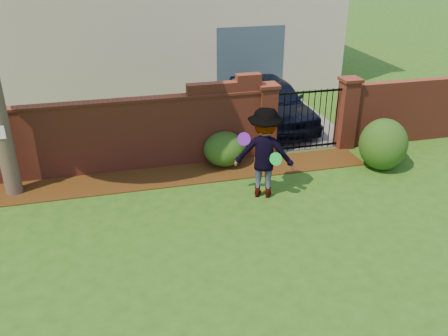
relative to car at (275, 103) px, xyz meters
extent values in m
cube|color=#295615|center=(-3.32, -5.95, -0.70)|extent=(80.00, 80.00, 0.01)
cube|color=#371F0A|center=(-4.27, -2.61, -0.68)|extent=(11.10, 1.08, 0.03)
cube|color=maroon|center=(-5.47, -1.95, 0.16)|extent=(8.70, 0.25, 1.70)
cube|color=maroon|center=(-2.02, -1.95, 1.16)|extent=(1.80, 0.25, 0.30)
cube|color=maroon|center=(-1.42, -1.95, 1.39)|extent=(0.60, 0.25, 0.16)
cube|color=maroon|center=(-5.47, -1.95, 1.04)|extent=(8.70, 0.31, 0.06)
cube|color=maroon|center=(3.28, -1.95, 0.16)|extent=(4.00, 0.25, 1.70)
cube|color=maroon|center=(-0.92, -1.95, 0.21)|extent=(0.42, 0.42, 1.80)
cube|color=maroon|center=(-0.92, -1.95, 1.15)|extent=(0.50, 0.50, 0.08)
cube|color=maroon|center=(1.28, -1.95, 0.21)|extent=(0.42, 0.42, 1.80)
cube|color=maroon|center=(1.28, -1.95, 1.15)|extent=(0.50, 0.50, 0.08)
cylinder|color=black|center=(-0.63, -1.95, 0.16)|extent=(0.02, 0.02, 1.60)
cylinder|color=black|center=(-0.46, -1.95, 0.16)|extent=(0.02, 0.02, 1.60)
cylinder|color=black|center=(-0.30, -1.95, 0.16)|extent=(0.02, 0.02, 1.60)
cylinder|color=black|center=(-0.14, -1.95, 0.16)|extent=(0.02, 0.02, 1.60)
cylinder|color=black|center=(0.02, -1.95, 0.16)|extent=(0.02, 0.02, 1.60)
cylinder|color=black|center=(0.18, -1.95, 0.16)|extent=(0.02, 0.02, 1.60)
cylinder|color=black|center=(0.35, -1.95, 0.16)|extent=(0.02, 0.02, 1.60)
cylinder|color=black|center=(0.51, -1.95, 0.16)|extent=(0.02, 0.02, 1.60)
cylinder|color=black|center=(0.67, -1.95, 0.16)|extent=(0.02, 0.02, 1.60)
cylinder|color=black|center=(0.83, -1.95, 0.16)|extent=(0.02, 0.02, 1.60)
cylinder|color=black|center=(0.99, -1.95, 0.16)|extent=(0.02, 0.02, 1.60)
cube|color=black|center=(0.18, -1.95, -0.57)|extent=(1.78, 0.03, 0.05)
cube|color=black|center=(0.18, -1.95, 0.91)|extent=(1.78, 0.03, 0.05)
cube|color=slate|center=(0.18, 2.05, -0.69)|extent=(3.20, 8.00, 0.01)
cube|color=#384C5B|center=(0.18, 3.10, 0.51)|extent=(2.40, 0.12, 2.40)
imported|color=black|center=(0.00, 0.00, 0.00)|extent=(2.02, 4.22, 1.39)
cube|color=white|center=(-6.92, -2.74, 0.81)|extent=(0.20, 0.01, 0.28)
ellipsoid|color=#184414|center=(-2.08, -2.26, -0.27)|extent=(1.03, 1.03, 0.84)
ellipsoid|color=#184414|center=(1.54, -3.36, -0.07)|extent=(1.14, 1.14, 1.25)
ellipsoid|color=#184414|center=(1.87, -2.97, -0.26)|extent=(0.98, 0.98, 0.87)
imported|color=gray|center=(-1.66, -3.97, 0.30)|extent=(1.47, 1.18, 1.98)
cylinder|color=#691BAB|center=(-2.07, -3.85, 0.63)|extent=(0.29, 0.22, 0.28)
cylinder|color=green|center=(-1.50, -4.25, 0.29)|extent=(0.25, 0.24, 0.28)
camera|label=1|loc=(-4.69, -12.56, 4.37)|focal=38.10mm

